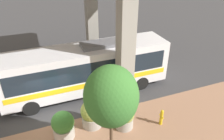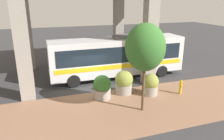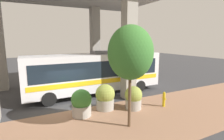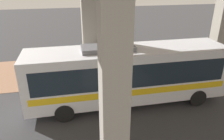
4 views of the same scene
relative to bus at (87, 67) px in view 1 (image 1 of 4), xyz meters
name	(u,v)px [view 1 (image 1 of 4)]	position (x,y,z in m)	size (l,w,h in m)	color
ground_plane	(57,124)	(-2.61, 2.67, -1.96)	(80.00, 80.00, 0.00)	#38383A
bus	(87,67)	(0.00, 0.00, 0.00)	(2.59, 11.27, 3.61)	silver
fire_hydrant	(161,117)	(-4.80, -3.02, -1.43)	(0.38, 0.18, 1.05)	gold
planter_front	(63,125)	(-3.71, 2.42, -1.15)	(1.22, 1.22, 1.64)	#9E998E
planter_middle	(124,116)	(-4.21, -0.94, -1.19)	(1.14, 1.14, 1.55)	#9E998E
planter_back	(92,114)	(-3.40, 0.73, -1.13)	(1.26, 1.26, 1.69)	#9E998E
street_tree_near	(111,97)	(-6.10, 0.58, 1.93)	(2.25, 2.25, 5.25)	brown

